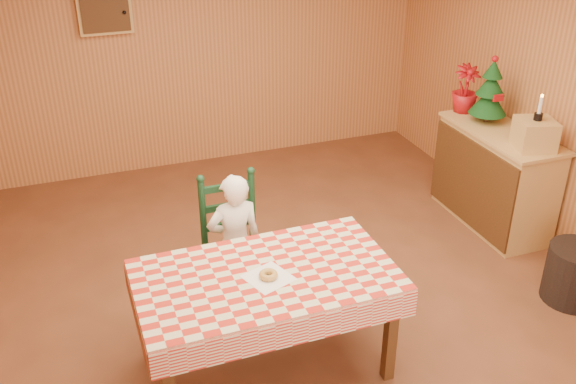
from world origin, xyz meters
The scene contains 13 objects.
ground centered at (0.00, 0.00, 0.00)m, with size 6.00×6.00×0.00m, color brown.
cabin_walls centered at (0.00, 0.53, 1.83)m, with size 5.10×6.05×2.65m.
dining_table centered at (-0.40, -0.47, 0.69)m, with size 1.66×0.96×0.77m.
ladder_chair centered at (-0.40, 0.32, 0.50)m, with size 0.44×0.40×1.08m.
seated_child centered at (-0.40, 0.26, 0.56)m, with size 0.41×0.27×1.12m, color white.
napkin centered at (-0.40, -0.52, 0.77)m, with size 0.26×0.26×0.00m, color white.
donut centered at (-0.40, -0.52, 0.79)m, with size 0.12×0.12×0.04m, color #BC8F43.
shelf_unit centered at (2.21, 0.67, 0.47)m, with size 0.54×1.24×0.93m.
crate centered at (2.22, 0.27, 1.06)m, with size 0.30×0.30×0.25m, color tan.
christmas_tree centered at (2.22, 0.92, 1.21)m, with size 0.34×0.34×0.62m.
flower_arrangement centered at (2.17, 1.22, 1.16)m, with size 0.25×0.25×0.45m, color #9D0E14.
candle_set centered at (2.22, 0.27, 1.24)m, with size 0.07×0.07×0.22m.
storage_bin centered at (2.09, -0.57, 0.23)m, with size 0.46×0.46×0.46m, color black.
Camera 1 is at (-1.42, -3.65, 3.10)m, focal length 40.00 mm.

